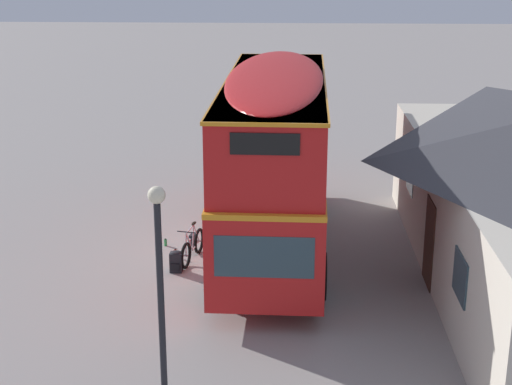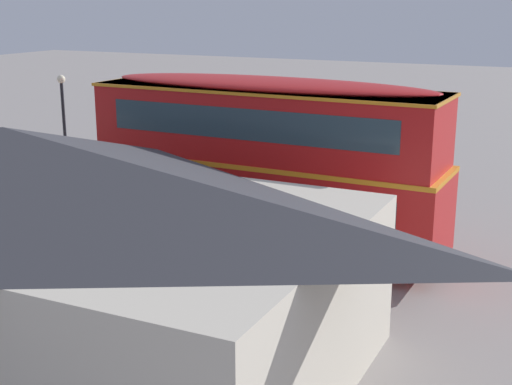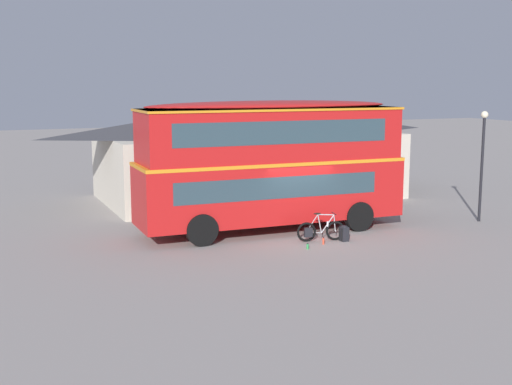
{
  "view_description": "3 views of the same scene",
  "coord_description": "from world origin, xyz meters",
  "px_view_note": "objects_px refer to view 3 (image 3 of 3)",
  "views": [
    {
      "loc": [
        18.97,
        1.36,
        7.9
      ],
      "look_at": [
        1.23,
        0.61,
        2.14
      ],
      "focal_mm": 54.81,
      "sensor_mm": 36.0,
      "label": 1
    },
    {
      "loc": [
        -8.53,
        18.18,
        6.78
      ],
      "look_at": [
        0.15,
        0.17,
        1.37
      ],
      "focal_mm": 50.27,
      "sensor_mm": 36.0,
      "label": 2
    },
    {
      "loc": [
        -10.72,
        -20.96,
        5.46
      ],
      "look_at": [
        -1.54,
        0.14,
        1.65
      ],
      "focal_mm": 47.11,
      "sensor_mm": 36.0,
      "label": 3
    }
  ],
  "objects_px": {
    "water_bottle_red_squeeze": "(323,241)",
    "water_bottle_green_metal": "(308,246)",
    "touring_bicycle": "(319,231)",
    "street_lamp": "(483,153)",
    "backpack_on_ground": "(344,233)",
    "double_decker_bus": "(271,160)"
  },
  "relations": [
    {
      "from": "touring_bicycle",
      "to": "street_lamp",
      "type": "relative_size",
      "value": 0.39
    },
    {
      "from": "water_bottle_red_squeeze",
      "to": "street_lamp",
      "type": "distance_m",
      "value": 8.01
    },
    {
      "from": "double_decker_bus",
      "to": "backpack_on_ground",
      "type": "xyz_separation_m",
      "value": [
        1.68,
        -2.41,
        -2.36
      ]
    },
    {
      "from": "backpack_on_ground",
      "to": "street_lamp",
      "type": "relative_size",
      "value": 0.13
    },
    {
      "from": "touring_bicycle",
      "to": "water_bottle_red_squeeze",
      "type": "xyz_separation_m",
      "value": [
        -0.1,
        -0.47,
        -0.25
      ]
    },
    {
      "from": "touring_bicycle",
      "to": "water_bottle_green_metal",
      "type": "height_order",
      "value": "touring_bicycle"
    },
    {
      "from": "touring_bicycle",
      "to": "street_lamp",
      "type": "xyz_separation_m",
      "value": [
        7.43,
        0.44,
        2.33
      ]
    },
    {
      "from": "water_bottle_red_squeeze",
      "to": "street_lamp",
      "type": "height_order",
      "value": "street_lamp"
    },
    {
      "from": "double_decker_bus",
      "to": "touring_bicycle",
      "type": "distance_m",
      "value": 3.21
    },
    {
      "from": "water_bottle_green_metal",
      "to": "street_lamp",
      "type": "bearing_deg",
      "value": 8.78
    },
    {
      "from": "water_bottle_red_squeeze",
      "to": "double_decker_bus",
      "type": "bearing_deg",
      "value": 107.13
    },
    {
      "from": "double_decker_bus",
      "to": "water_bottle_green_metal",
      "type": "relative_size",
      "value": 48.04
    },
    {
      "from": "touring_bicycle",
      "to": "double_decker_bus",
      "type": "bearing_deg",
      "value": 112.95
    },
    {
      "from": "backpack_on_ground",
      "to": "water_bottle_green_metal",
      "type": "bearing_deg",
      "value": -162.62
    },
    {
      "from": "double_decker_bus",
      "to": "street_lamp",
      "type": "xyz_separation_m",
      "value": [
        8.31,
        -1.65,
        0.06
      ]
    },
    {
      "from": "water_bottle_red_squeeze",
      "to": "street_lamp",
      "type": "xyz_separation_m",
      "value": [
        7.52,
        0.9,
        2.59
      ]
    },
    {
      "from": "backpack_on_ground",
      "to": "water_bottle_red_squeeze",
      "type": "relative_size",
      "value": 2.21
    },
    {
      "from": "water_bottle_red_squeeze",
      "to": "water_bottle_green_metal",
      "type": "height_order",
      "value": "water_bottle_red_squeeze"
    },
    {
      "from": "double_decker_bus",
      "to": "water_bottle_red_squeeze",
      "type": "distance_m",
      "value": 3.68
    },
    {
      "from": "double_decker_bus",
      "to": "backpack_on_ground",
      "type": "height_order",
      "value": "double_decker_bus"
    },
    {
      "from": "water_bottle_green_metal",
      "to": "double_decker_bus",
      "type": "bearing_deg",
      "value": 89.58
    },
    {
      "from": "backpack_on_ground",
      "to": "water_bottle_green_metal",
      "type": "relative_size",
      "value": 2.7
    }
  ]
}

